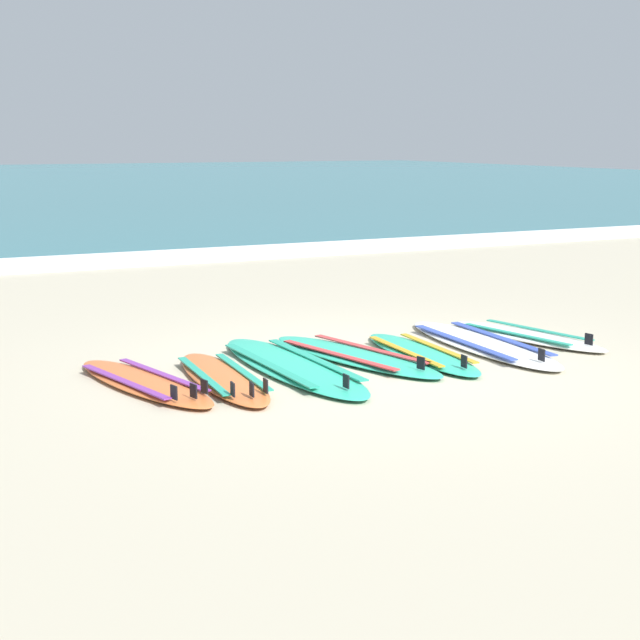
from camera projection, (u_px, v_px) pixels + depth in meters
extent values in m
plane|color=#B7AD93|center=(377.00, 366.00, 8.47)|extent=(80.00, 80.00, 0.00)
cube|color=white|center=(141.00, 259.00, 15.62)|extent=(80.00, 1.19, 0.11)
ellipsoid|color=orange|center=(144.00, 382.00, 7.76)|extent=(0.96, 2.04, 0.07)
cube|color=purple|center=(124.00, 381.00, 7.64)|extent=(0.40, 1.36, 0.01)
cube|color=purple|center=(162.00, 374.00, 7.86)|extent=(0.40, 1.36, 0.01)
cube|color=black|center=(193.00, 391.00, 7.16)|extent=(0.03, 0.09, 0.11)
cube|color=black|center=(174.00, 392.00, 7.12)|extent=(0.03, 0.09, 0.11)
cube|color=black|center=(204.00, 386.00, 7.29)|extent=(0.03, 0.09, 0.11)
ellipsoid|color=orange|center=(223.00, 378.00, 7.91)|extent=(0.58, 1.97, 0.07)
cube|color=teal|center=(203.00, 375.00, 7.83)|extent=(0.14, 1.37, 0.01)
cube|color=teal|center=(243.00, 371.00, 7.97)|extent=(0.14, 1.37, 0.01)
cube|color=black|center=(252.00, 389.00, 7.20)|extent=(0.02, 0.09, 0.11)
cube|color=black|center=(233.00, 389.00, 7.21)|extent=(0.02, 0.09, 0.11)
cube|color=black|center=(266.00, 386.00, 7.31)|extent=(0.02, 0.09, 0.11)
ellipsoid|color=#2DB793|center=(292.00, 366.00, 8.32)|extent=(0.72, 2.56, 0.07)
cube|color=teal|center=(268.00, 364.00, 8.21)|extent=(0.15, 1.78, 0.01)
cube|color=teal|center=(314.00, 359.00, 8.42)|extent=(0.15, 1.78, 0.01)
cube|color=black|center=(346.00, 381.00, 7.44)|extent=(0.02, 0.09, 0.11)
ellipsoid|color=#2DB793|center=(354.00, 356.00, 8.71)|extent=(1.07, 2.27, 0.07)
cube|color=#D13838|center=(338.00, 355.00, 8.58)|extent=(0.45, 1.51, 0.01)
cube|color=#D13838|center=(370.00, 348.00, 8.83)|extent=(0.45, 1.51, 0.01)
cube|color=black|center=(421.00, 363.00, 8.05)|extent=(0.03, 0.09, 0.11)
ellipsoid|color=#2DB793|center=(421.00, 353.00, 8.81)|extent=(0.57, 1.95, 0.07)
cube|color=gold|center=(405.00, 351.00, 8.73)|extent=(0.13, 1.35, 0.01)
cube|color=gold|center=(437.00, 348.00, 8.87)|extent=(0.13, 1.35, 0.01)
cube|color=black|center=(464.00, 361.00, 8.11)|extent=(0.02, 0.09, 0.11)
ellipsoid|color=white|center=(482.00, 344.00, 9.23)|extent=(0.69, 2.46, 0.07)
cube|color=#334CB2|center=(463.00, 342.00, 9.13)|extent=(0.14, 1.71, 0.01)
cube|color=#334CB2|center=(500.00, 338.00, 9.31)|extent=(0.14, 1.71, 0.01)
cube|color=black|center=(542.00, 355.00, 8.35)|extent=(0.01, 0.09, 0.11)
ellipsoid|color=white|center=(527.00, 336.00, 9.60)|extent=(0.89, 1.98, 0.07)
cube|color=teal|center=(516.00, 334.00, 9.48)|extent=(0.36, 1.32, 0.01)
cube|color=teal|center=(538.00, 330.00, 9.69)|extent=(0.36, 1.32, 0.01)
cube|color=black|center=(589.00, 339.00, 9.00)|extent=(0.03, 0.09, 0.11)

